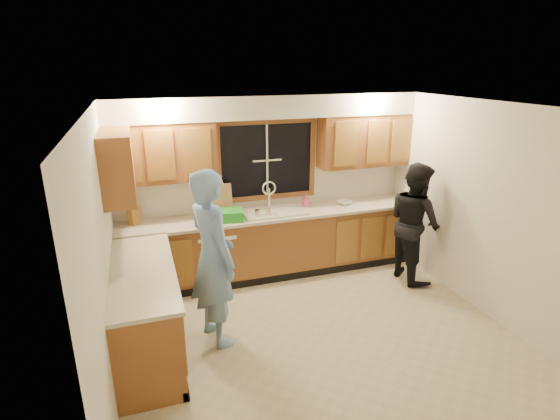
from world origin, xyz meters
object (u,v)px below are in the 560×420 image
Objects in this scene: stove at (148,341)px; sink at (273,216)px; soap_bottle at (306,200)px; bowl at (344,202)px; dishwasher at (215,254)px; knife_block at (134,215)px; woman at (414,222)px; dish_crate at (231,215)px; man at (213,258)px.

sink is at bearing 45.39° from stove.
soap_bottle reaches higher than bowl.
dishwasher is 1.18m from knife_block.
sink is at bearing 66.76° from woman.
woman is 2.49m from dish_crate.
dishwasher is at bearing -174.01° from soap_bottle.
dish_crate is at bearing 55.25° from stove.
woman is at bearing -48.09° from bowl.
man reaches higher than knife_block.
man is 8.97× the size of bowl.
stove is 3.77m from woman.
knife_block is (-0.04, 1.94, 0.59)m from stove.
knife_block is (-0.99, 0.13, 0.63)m from dishwasher.
dish_crate is (-2.41, 0.62, 0.16)m from woman.
soap_bottle is at bearing 12.41° from dish_crate.
dish_crate is 1.73× the size of soap_bottle.
knife_block is (-3.63, 0.86, 0.21)m from woman.
dish_crate reaches higher than dishwasher.
soap_bottle reaches higher than dishwasher.
man is (-0.23, -1.30, 0.55)m from dishwasher.
man is 1.27m from dish_crate.
dishwasher is at bearing -46.93° from knife_block.
bowl is (2.18, 1.34, -0.01)m from man.
woman is 3.73m from knife_block.
stove is 3.10m from soap_bottle.
woman is (3.59, 1.09, 0.38)m from stove.
sink is 0.45× the size of man.
soap_bottle is 0.58m from bowl.
dishwasher is 3.84× the size of bowl.
dishwasher is 1.43m from man.
soap_bottle reaches higher than stove.
sink is 1.11m from bowl.
stove is at bearing -134.61° from sink.
knife_block reaches higher than dish_crate.
bowl reaches higher than dishwasher.
sink is 1.05× the size of dishwasher.
bowl reaches higher than stove.
dishwasher is at bearing 154.64° from dish_crate.
bowl is at bearing 41.12° from woman.
woman is at bearing -52.50° from knife_block.
knife_block is (-1.84, 0.12, 0.18)m from sink.
dish_crate is at bearing -168.73° from sink.
dishwasher is at bearing 73.86° from woman.
sink is 0.52× the size of woman.
knife_block reaches higher than bowl.
soap_bottle is at bearing 39.94° from stove.
woman reaches higher than stove.
stove is 2.14m from dish_crate.
sink is 0.57m from soap_bottle.
stove is 0.47× the size of man.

